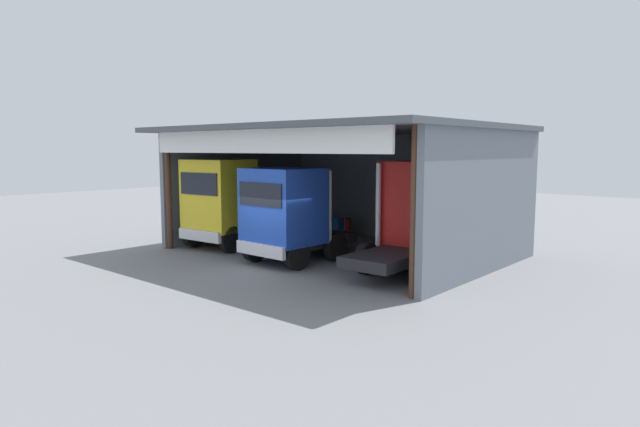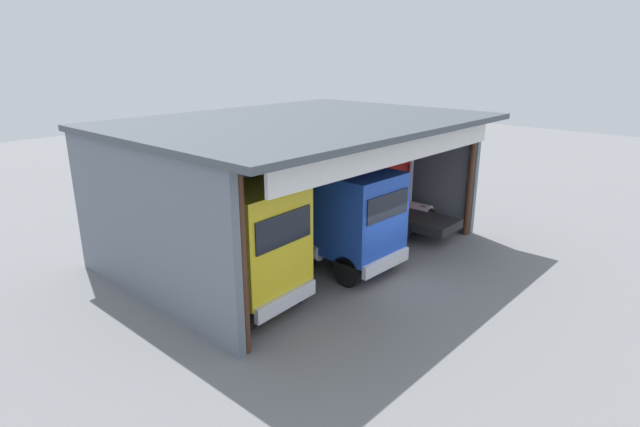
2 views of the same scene
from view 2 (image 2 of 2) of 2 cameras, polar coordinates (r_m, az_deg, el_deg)
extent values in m
plane|color=slate|center=(17.48, 7.40, -7.34)|extent=(80.00, 80.00, 0.00)
cube|color=slate|center=(22.43, -10.69, 4.68)|extent=(12.41, 0.24, 4.86)
cube|color=slate|center=(15.70, -19.06, -1.57)|extent=(0.24, 8.61, 4.86)
cube|color=slate|center=(23.93, 7.75, 5.63)|extent=(0.24, 8.61, 4.86)
cube|color=#474E55|center=(18.44, -1.90, 10.22)|extent=(13.01, 9.57, 0.20)
cylinder|color=#4C2D1E|center=(12.55, -8.65, -5.57)|extent=(0.24, 0.24, 4.86)
cylinder|color=#4C2D1E|center=(21.69, 16.43, 3.83)|extent=(0.24, 0.24, 4.86)
cube|color=white|center=(15.91, 9.18, 7.19)|extent=(11.17, 0.12, 0.90)
cube|color=yellow|center=(14.54, -7.14, -2.81)|extent=(2.67, 2.29, 2.97)
cube|color=black|center=(13.66, -4.03, -1.76)|extent=(2.14, 0.21, 0.89)
cube|color=silver|center=(14.48, -3.76, -9.66)|extent=(2.40, 0.33, 0.44)
cube|color=#232326|center=(16.36, -11.41, -6.53)|extent=(2.12, 3.39, 0.36)
cylinder|color=silver|center=(16.20, -7.29, -1.73)|extent=(0.18, 0.18, 2.90)
cylinder|color=silver|center=(14.80, -13.53, -3.99)|extent=(0.18, 0.18, 2.90)
cylinder|color=silver|center=(15.46, -13.90, -7.71)|extent=(0.64, 1.24, 0.56)
cylinder|color=black|center=(15.69, -2.90, -7.99)|extent=(0.38, 1.13, 1.11)
cylinder|color=black|center=(14.28, -8.86, -10.94)|extent=(0.38, 1.13, 1.11)
cylinder|color=black|center=(17.11, -8.55, -5.94)|extent=(0.38, 1.13, 1.11)
cylinder|color=black|center=(15.82, -14.44, -8.35)|extent=(0.38, 1.13, 1.11)
cube|color=#1E47B7|center=(17.22, 4.48, 0.04)|extent=(2.55, 2.25, 2.74)
cube|color=black|center=(16.43, 7.58, 0.83)|extent=(2.14, 0.09, 0.82)
cube|color=silver|center=(17.08, 7.40, -5.46)|extent=(2.39, 0.20, 0.44)
cube|color=#232326|center=(18.71, 0.40, -3.12)|extent=(1.93, 3.04, 0.36)
cylinder|color=silver|center=(18.87, 3.64, 1.09)|extent=(0.18, 0.18, 2.90)
cylinder|color=silver|center=(17.25, -1.15, -0.47)|extent=(0.18, 0.18, 2.90)
cylinder|color=silver|center=(17.71, -1.37, -3.93)|extent=(0.58, 1.21, 0.56)
cylinder|color=black|center=(18.35, 7.61, -4.31)|extent=(0.32, 1.06, 1.06)
cylinder|color=black|center=(16.73, 3.14, -6.41)|extent=(0.32, 1.06, 1.06)
cylinder|color=black|center=(19.55, 2.61, -2.77)|extent=(0.32, 1.06, 1.06)
cylinder|color=black|center=(18.03, -1.99, -4.56)|extent=(0.32, 1.06, 1.06)
cube|color=red|center=(22.06, 5.72, 4.31)|extent=(2.48, 2.42, 2.99)
cube|color=black|center=(22.63, 3.27, 6.06)|extent=(2.04, 0.13, 0.90)
cube|color=silver|center=(23.16, 3.12, 0.92)|extent=(2.29, 0.24, 0.44)
cube|color=#232326|center=(21.43, 10.12, -0.64)|extent=(1.93, 3.81, 0.36)
cylinder|color=silver|center=(20.51, 7.01, 2.80)|extent=(0.18, 0.18, 3.18)
cylinder|color=silver|center=(22.30, 10.09, 3.86)|extent=(0.18, 0.18, 3.18)
cylinder|color=silver|center=(22.43, 10.88, 0.47)|extent=(0.60, 1.22, 0.56)
cylinder|color=black|center=(21.97, 3.01, -0.42)|extent=(0.34, 1.10, 1.09)
cylinder|color=black|center=(23.61, 6.11, 0.79)|extent=(0.34, 1.10, 1.09)
cylinder|color=black|center=(20.62, 8.61, -1.81)|extent=(0.34, 1.10, 1.09)
cylinder|color=black|center=(22.36, 11.47, -0.43)|extent=(0.34, 1.10, 1.09)
cylinder|color=#B21E19|center=(20.67, -12.39, -2.24)|extent=(0.58, 0.58, 0.92)
cube|color=#1E59A5|center=(20.21, -12.32, -2.57)|extent=(0.90, 0.60, 1.00)
camera|label=1|loc=(27.47, 50.59, 4.67)|focal=30.67mm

